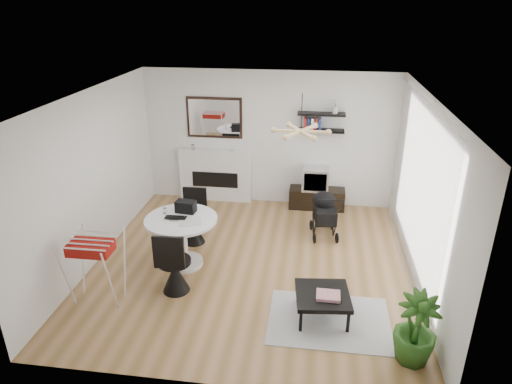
# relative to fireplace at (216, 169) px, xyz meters

# --- Properties ---
(floor) EXTENTS (5.00, 5.00, 0.00)m
(floor) POSITION_rel_fireplace_xyz_m (1.10, -2.42, -0.69)
(floor) COLOR olive
(floor) RESTS_ON ground
(ceiling) EXTENTS (5.00, 5.00, 0.00)m
(ceiling) POSITION_rel_fireplace_xyz_m (1.10, -2.42, 2.01)
(ceiling) COLOR white
(ceiling) RESTS_ON wall_back
(wall_back) EXTENTS (5.00, 0.00, 5.00)m
(wall_back) POSITION_rel_fireplace_xyz_m (1.10, 0.08, 0.66)
(wall_back) COLOR white
(wall_back) RESTS_ON floor
(wall_left) EXTENTS (0.00, 5.00, 5.00)m
(wall_left) POSITION_rel_fireplace_xyz_m (-1.40, -2.42, 0.66)
(wall_left) COLOR white
(wall_left) RESTS_ON floor
(wall_right) EXTENTS (0.00, 5.00, 5.00)m
(wall_right) POSITION_rel_fireplace_xyz_m (3.60, -2.42, 0.66)
(wall_right) COLOR white
(wall_right) RESTS_ON floor
(sheer_curtain) EXTENTS (0.04, 3.60, 2.60)m
(sheer_curtain) POSITION_rel_fireplace_xyz_m (3.50, -2.22, 0.66)
(sheer_curtain) COLOR white
(sheer_curtain) RESTS_ON wall_right
(fireplace) EXTENTS (1.50, 0.17, 2.16)m
(fireplace) POSITION_rel_fireplace_xyz_m (0.00, 0.00, 0.00)
(fireplace) COLOR white
(fireplace) RESTS_ON floor
(shelf_lower) EXTENTS (0.90, 0.25, 0.04)m
(shelf_lower) POSITION_rel_fireplace_xyz_m (2.10, -0.05, 0.91)
(shelf_lower) COLOR black
(shelf_lower) RESTS_ON wall_back
(shelf_upper) EXTENTS (0.90, 0.25, 0.04)m
(shelf_upper) POSITION_rel_fireplace_xyz_m (2.10, -0.05, 1.23)
(shelf_upper) COLOR black
(shelf_upper) RESTS_ON wall_back
(pendant_lamp) EXTENTS (0.90, 0.90, 0.10)m
(pendant_lamp) POSITION_rel_fireplace_xyz_m (1.80, -2.12, 1.46)
(pendant_lamp) COLOR tan
(pendant_lamp) RESTS_ON ceiling
(tv_console) EXTENTS (1.10, 0.39, 0.41)m
(tv_console) POSITION_rel_fireplace_xyz_m (2.10, -0.13, -0.48)
(tv_console) COLOR black
(tv_console) RESTS_ON floor
(crt_tv) EXTENTS (0.52, 0.45, 0.45)m
(crt_tv) POSITION_rel_fireplace_xyz_m (2.05, -0.13, -0.04)
(crt_tv) COLOR silver
(crt_tv) RESTS_ON tv_console
(dining_table) EXTENTS (1.13, 1.13, 0.82)m
(dining_table) POSITION_rel_fireplace_xyz_m (0.03, -2.56, -0.14)
(dining_table) COLOR white
(dining_table) RESTS_ON floor
(laptop) EXTENTS (0.34, 0.22, 0.03)m
(laptop) POSITION_rel_fireplace_xyz_m (-0.05, -2.63, 0.15)
(laptop) COLOR black
(laptop) RESTS_ON dining_table
(black_bag) EXTENTS (0.33, 0.22, 0.19)m
(black_bag) POSITION_rel_fireplace_xyz_m (0.05, -2.33, 0.23)
(black_bag) COLOR black
(black_bag) RESTS_ON dining_table
(newspaper) EXTENTS (0.40, 0.37, 0.01)m
(newspaper) POSITION_rel_fireplace_xyz_m (0.20, -2.67, 0.14)
(newspaper) COLOR silver
(newspaper) RESTS_ON dining_table
(drinking_glass) EXTENTS (0.05, 0.05, 0.09)m
(drinking_glass) POSITION_rel_fireplace_xyz_m (-0.27, -2.43, 0.18)
(drinking_glass) COLOR white
(drinking_glass) RESTS_ON dining_table
(chair_far) EXTENTS (0.45, 0.46, 0.95)m
(chair_far) POSITION_rel_fireplace_xyz_m (0.01, -1.82, -0.38)
(chair_far) COLOR black
(chair_far) RESTS_ON floor
(chair_near) EXTENTS (0.48, 0.49, 1.01)m
(chair_near) POSITION_rel_fireplace_xyz_m (0.12, -3.29, -0.37)
(chair_near) COLOR black
(chair_near) RESTS_ON floor
(drying_rack) EXTENTS (0.67, 0.62, 0.99)m
(drying_rack) POSITION_rel_fireplace_xyz_m (-0.88, -3.64, -0.16)
(drying_rack) COLOR white
(drying_rack) RESTS_ON floor
(stroller) EXTENTS (0.53, 0.75, 0.87)m
(stroller) POSITION_rel_fireplace_xyz_m (2.24, -1.24, -0.31)
(stroller) COLOR black
(stroller) RESTS_ON floor
(rug) EXTENTS (1.60, 1.15, 0.01)m
(rug) POSITION_rel_fireplace_xyz_m (2.33, -3.65, -0.68)
(rug) COLOR #ACACAC
(rug) RESTS_ON floor
(coffee_table) EXTENTS (0.77, 0.77, 0.36)m
(coffee_table) POSITION_rel_fireplace_xyz_m (2.22, -3.58, -0.35)
(coffee_table) COLOR black
(coffee_table) RESTS_ON rug
(magazines) EXTENTS (0.31, 0.25, 0.04)m
(magazines) POSITION_rel_fireplace_xyz_m (2.29, -3.65, -0.29)
(magazines) COLOR #BB2E40
(magazines) RESTS_ON coffee_table
(potted_plant) EXTENTS (0.58, 0.58, 0.90)m
(potted_plant) POSITION_rel_fireplace_xyz_m (3.28, -4.23, -0.24)
(potted_plant) COLOR #275618
(potted_plant) RESTS_ON floor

